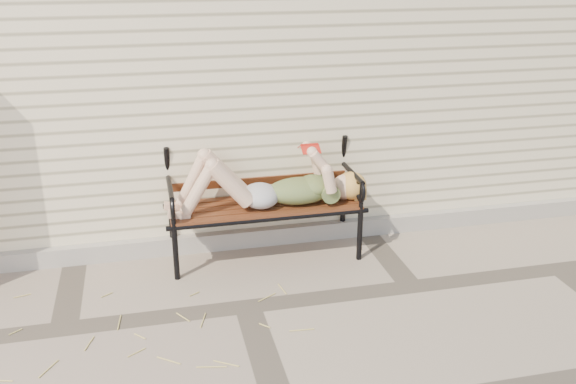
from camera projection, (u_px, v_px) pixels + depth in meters
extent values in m
plane|color=gray|center=(248.00, 306.00, 4.56)|extent=(80.00, 80.00, 0.00)
cube|color=beige|center=(196.00, 36.00, 6.74)|extent=(8.00, 4.00, 3.00)
cube|color=#9C968D|center=(228.00, 240.00, 5.42)|extent=(8.00, 0.10, 0.15)
cylinder|color=black|center=(176.00, 253.00, 4.86)|extent=(0.04, 0.04, 0.45)
cylinder|color=black|center=(172.00, 229.00, 5.27)|extent=(0.04, 0.04, 0.45)
cylinder|color=black|center=(360.00, 234.00, 5.17)|extent=(0.04, 0.04, 0.45)
cylinder|color=black|center=(343.00, 213.00, 5.58)|extent=(0.04, 0.04, 0.45)
cube|color=#5B2A17|center=(265.00, 206.00, 5.14)|extent=(1.51, 0.49, 0.03)
cylinder|color=black|center=(270.00, 219.00, 4.94)|extent=(1.59, 0.04, 0.04)
cylinder|color=black|center=(260.00, 198.00, 5.35)|extent=(1.59, 0.04, 0.04)
torus|color=black|center=(256.00, 135.00, 5.26)|extent=(0.27, 0.04, 0.27)
ellipsoid|color=#093240|center=(299.00, 191.00, 5.13)|extent=(0.54, 0.31, 0.21)
ellipsoid|color=#093240|center=(314.00, 185.00, 5.14)|extent=(0.26, 0.30, 0.16)
ellipsoid|color=#A5A5AA|center=(260.00, 196.00, 5.06)|extent=(0.30, 0.34, 0.19)
sphere|color=beige|center=(346.00, 187.00, 5.21)|extent=(0.22, 0.22, 0.22)
ellipsoid|color=gold|center=(351.00, 186.00, 5.22)|extent=(0.25, 0.25, 0.23)
cube|color=#AD1D13|center=(309.00, 145.00, 5.01)|extent=(0.14, 0.02, 0.02)
cube|color=white|center=(311.00, 150.00, 4.98)|extent=(0.14, 0.09, 0.05)
cube|color=white|center=(308.00, 147.00, 5.05)|extent=(0.14, 0.09, 0.05)
cube|color=#AD1D13|center=(311.00, 149.00, 4.97)|extent=(0.15, 0.09, 0.05)
cube|color=#AD1D13|center=(308.00, 146.00, 5.05)|extent=(0.15, 0.09, 0.05)
cylinder|color=tan|center=(140.00, 332.00, 4.26)|extent=(0.04, 0.10, 0.01)
cylinder|color=tan|center=(248.00, 271.00, 5.04)|extent=(0.07, 0.10, 0.01)
cylinder|color=tan|center=(0.00, 305.00, 4.57)|extent=(0.05, 0.16, 0.01)
cylinder|color=tan|center=(162.00, 363.00, 3.94)|extent=(0.06, 0.11, 0.01)
cylinder|color=tan|center=(163.00, 289.00, 4.78)|extent=(0.08, 0.07, 0.01)
cylinder|color=tan|center=(114.00, 359.00, 3.97)|extent=(0.12, 0.13, 0.01)
cylinder|color=tan|center=(297.00, 282.00, 4.87)|extent=(0.11, 0.03, 0.01)
cylinder|color=tan|center=(21.00, 374.00, 3.84)|extent=(0.02, 0.13, 0.01)
cylinder|color=tan|center=(190.00, 307.00, 4.54)|extent=(0.03, 0.17, 0.01)
cylinder|color=tan|center=(310.00, 342.00, 4.14)|extent=(0.05, 0.10, 0.01)
cylinder|color=tan|center=(78.00, 361.00, 3.96)|extent=(0.04, 0.10, 0.01)
cylinder|color=tan|center=(166.00, 324.00, 4.34)|extent=(0.11, 0.05, 0.01)
cylinder|color=tan|center=(107.00, 368.00, 3.89)|extent=(0.13, 0.07, 0.01)
cylinder|color=tan|center=(149.00, 288.00, 4.79)|extent=(0.10, 0.04, 0.01)
cylinder|color=tan|center=(256.00, 275.00, 4.99)|extent=(0.07, 0.13, 0.01)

